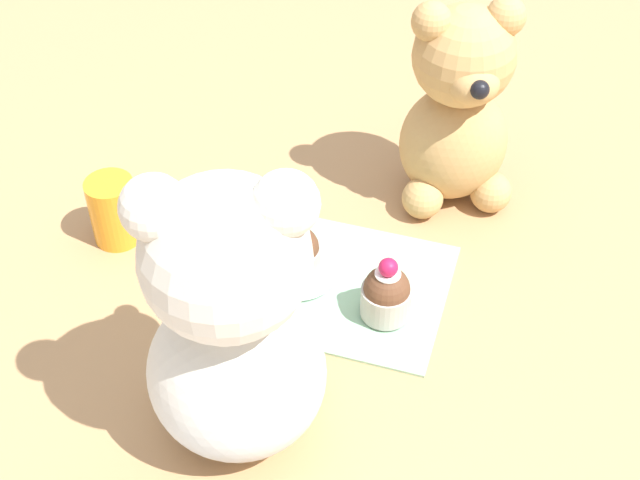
# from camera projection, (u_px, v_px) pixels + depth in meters

# --- Properties ---
(ground_plane) EXTENTS (4.00, 4.00, 0.00)m
(ground_plane) POSITION_uv_depth(u_px,v_px,m) (320.00, 282.00, 0.86)
(ground_plane) COLOR tan
(knitted_placemat) EXTENTS (0.24, 0.17, 0.01)m
(knitted_placemat) POSITION_uv_depth(u_px,v_px,m) (320.00, 280.00, 0.86)
(knitted_placemat) COLOR #8EBC99
(knitted_placemat) RESTS_ON ground_plane
(teddy_bear_cream) EXTENTS (0.17, 0.16, 0.27)m
(teddy_bear_cream) POSITION_uv_depth(u_px,v_px,m) (233.00, 328.00, 0.65)
(teddy_bear_cream) COLOR silver
(teddy_bear_cream) RESTS_ON ground_plane
(teddy_bear_tan) EXTENTS (0.14, 0.14, 0.23)m
(teddy_bear_tan) POSITION_uv_depth(u_px,v_px,m) (458.00, 109.00, 0.89)
(teddy_bear_tan) COLOR tan
(teddy_bear_tan) RESTS_ON ground_plane
(cupcake_near_cream_bear) EXTENTS (0.05, 0.05, 0.07)m
(cupcake_near_cream_bear) POSITION_uv_depth(u_px,v_px,m) (386.00, 293.00, 0.81)
(cupcake_near_cream_bear) COLOR #B2ADA3
(cupcake_near_cream_bear) RESTS_ON knitted_placemat
(saucer_plate) EXTENTS (0.08, 0.08, 0.01)m
(saucer_plate) POSITION_uv_depth(u_px,v_px,m) (299.00, 268.00, 0.87)
(saucer_plate) COLOR silver
(saucer_plate) RESTS_ON knitted_placemat
(cupcake_near_tan_bear) EXTENTS (0.05, 0.05, 0.07)m
(cupcake_near_tan_bear) POSITION_uv_depth(u_px,v_px,m) (299.00, 248.00, 0.85)
(cupcake_near_tan_bear) COLOR #B2ADA3
(cupcake_near_tan_bear) RESTS_ON saucer_plate
(juice_glass) EXTENTS (0.05, 0.05, 0.07)m
(juice_glass) POSITION_uv_depth(u_px,v_px,m) (112.00, 212.00, 0.88)
(juice_glass) COLOR orange
(juice_glass) RESTS_ON ground_plane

